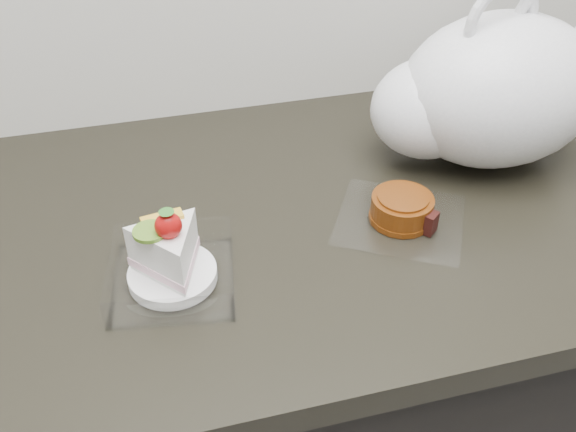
{
  "coord_description": "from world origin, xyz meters",
  "views": [
    {
      "loc": [
        -0.17,
        1.0,
        1.45
      ],
      "look_at": [
        -0.01,
        1.63,
        0.94
      ],
      "focal_mm": 40.0,
      "sensor_mm": 36.0,
      "label": 1
    }
  ],
  "objects": [
    {
      "name": "counter",
      "position": [
        0.0,
        1.69,
        0.45
      ],
      "size": [
        2.04,
        0.64,
        0.9
      ],
      "color": "black",
      "rests_on": "ground"
    },
    {
      "name": "mooncake_wrap",
      "position": [
        0.16,
        1.63,
        0.92
      ],
      "size": [
        0.23,
        0.22,
        0.04
      ],
      "rotation": [
        0.0,
        0.0,
        -0.35
      ],
      "color": "white",
      "rests_on": "counter"
    },
    {
      "name": "cake_tray",
      "position": [
        -0.16,
        1.59,
        0.93
      ],
      "size": [
        0.17,
        0.17,
        0.12
      ],
      "rotation": [
        0.0,
        0.0,
        -0.15
      ],
      "color": "white",
      "rests_on": "counter"
    },
    {
      "name": "plastic_bag",
      "position": [
        0.33,
        1.75,
        1.01
      ],
      "size": [
        0.35,
        0.25,
        0.28
      ],
      "rotation": [
        0.0,
        0.0,
        0.03
      ],
      "color": "white",
      "rests_on": "counter"
    }
  ]
}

